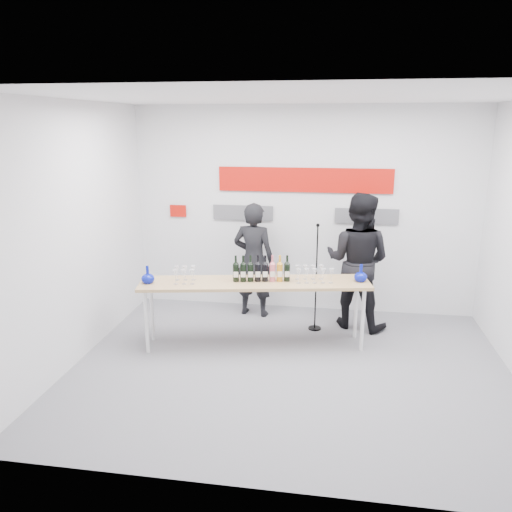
# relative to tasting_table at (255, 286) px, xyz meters

# --- Properties ---
(ground) EXTENTS (5.00, 5.00, 0.00)m
(ground) POSITION_rel_tasting_table_xyz_m (0.50, -0.56, -0.79)
(ground) COLOR slate
(ground) RESTS_ON ground
(back_wall) EXTENTS (5.00, 0.04, 3.00)m
(back_wall) POSITION_rel_tasting_table_xyz_m (0.50, 1.44, 0.71)
(back_wall) COLOR silver
(back_wall) RESTS_ON ground
(signage) EXTENTS (3.38, 0.02, 0.79)m
(signage) POSITION_rel_tasting_table_xyz_m (0.44, 1.41, 1.02)
(signage) COLOR #BA1007
(signage) RESTS_ON back_wall
(tasting_table) EXTENTS (2.89, 1.07, 0.85)m
(tasting_table) POSITION_rel_tasting_table_xyz_m (0.00, 0.00, 0.00)
(tasting_table) COLOR tan
(tasting_table) RESTS_ON ground
(wine_bottles) EXTENTS (0.71, 0.20, 0.33)m
(wine_bottles) POSITION_rel_tasting_table_xyz_m (0.08, 0.03, 0.23)
(wine_bottles) COLOR black
(wine_bottles) RESTS_ON tasting_table
(decanter_left) EXTENTS (0.16, 0.16, 0.21)m
(decanter_left) POSITION_rel_tasting_table_xyz_m (-1.28, -0.25, 0.17)
(decanter_left) COLOR #081496
(decanter_left) RESTS_ON tasting_table
(decanter_right) EXTENTS (0.16, 0.16, 0.21)m
(decanter_right) POSITION_rel_tasting_table_xyz_m (1.29, 0.22, 0.17)
(decanter_right) COLOR #081496
(decanter_right) RESTS_ON tasting_table
(glasses_left) EXTENTS (0.29, 0.26, 0.18)m
(glasses_left) POSITION_rel_tasting_table_xyz_m (-0.85, -0.16, 0.16)
(glasses_left) COLOR silver
(glasses_left) RESTS_ON tasting_table
(glasses_right) EXTENTS (0.49, 0.28, 0.18)m
(glasses_right) POSITION_rel_tasting_table_xyz_m (0.70, 0.12, 0.16)
(glasses_right) COLOR silver
(glasses_right) RESTS_ON tasting_table
(presenter_left) EXTENTS (0.66, 0.49, 1.66)m
(presenter_left) POSITION_rel_tasting_table_xyz_m (-0.18, 1.05, 0.05)
(presenter_left) COLOR black
(presenter_left) RESTS_ON ground
(presenter_right) EXTENTS (1.09, 0.97, 1.86)m
(presenter_right) POSITION_rel_tasting_table_xyz_m (1.27, 0.85, 0.15)
(presenter_right) COLOR black
(presenter_right) RESTS_ON ground
(mic_stand) EXTENTS (0.17, 0.17, 1.48)m
(mic_stand) POSITION_rel_tasting_table_xyz_m (0.73, 0.63, -0.33)
(mic_stand) COLOR black
(mic_stand) RESTS_ON ground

